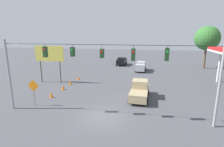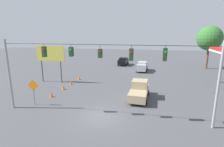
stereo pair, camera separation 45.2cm
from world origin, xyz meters
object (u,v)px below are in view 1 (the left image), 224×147
at_px(traffic_cone_nearest, 51,95).
at_px(work_zone_sign, 33,88).
at_px(sedan_black_withflow_deep, 122,61).
at_px(overhead_signal_span, 103,67).
at_px(traffic_cone_second, 63,87).
at_px(traffic_cone_fourth, 78,78).
at_px(pickup_truck_tan_crossing_near, 140,90).
at_px(roadside_billboard, 49,56).
at_px(sedan_silver_oncoming_deep, 141,66).
at_px(tree_horizon_left, 207,38).
at_px(traffic_cone_third, 70,82).

xyz_separation_m(traffic_cone_nearest, work_zone_sign, (0.45, 2.56, 1.66)).
height_order(sedan_black_withflow_deep, work_zone_sign, work_zone_sign).
height_order(overhead_signal_span, traffic_cone_second, overhead_signal_span).
relative_size(traffic_cone_second, traffic_cone_fourth, 1.00).
bearing_deg(traffic_cone_fourth, pickup_truck_tan_crossing_near, 147.42).
height_order(traffic_cone_fourth, roadside_billboard, roadside_billboard).
distance_m(sedan_silver_oncoming_deep, traffic_cone_fourth, 13.51).
distance_m(traffic_cone_nearest, tree_horizon_left, 33.64).
xyz_separation_m(pickup_truck_tan_crossing_near, traffic_cone_third, (10.50, -3.80, -0.65)).
height_order(traffic_cone_nearest, traffic_cone_fourth, same).
distance_m(sedan_black_withflow_deep, traffic_cone_third, 18.92).
bearing_deg(sedan_silver_oncoming_deep, traffic_cone_fourth, 42.48).
bearing_deg(sedan_silver_oncoming_deep, work_zone_sign, 62.24).
bearing_deg(sedan_silver_oncoming_deep, traffic_cone_third, 49.63).
relative_size(traffic_cone_fourth, roadside_billboard, 0.11).
bearing_deg(sedan_silver_oncoming_deep, roadside_billboard, 39.91).
height_order(traffic_cone_third, work_zone_sign, work_zone_sign).
bearing_deg(traffic_cone_nearest, work_zone_sign, 80.10).
height_order(sedan_black_withflow_deep, tree_horizon_left, tree_horizon_left).
relative_size(traffic_cone_fourth, work_zone_sign, 0.23).
distance_m(overhead_signal_span, work_zone_sign, 8.37).
relative_size(sedan_silver_oncoming_deep, traffic_cone_third, 6.93).
height_order(sedan_black_withflow_deep, traffic_cone_nearest, sedan_black_withflow_deep).
bearing_deg(sedan_black_withflow_deep, traffic_cone_nearest, 77.49).
height_order(sedan_silver_oncoming_deep, traffic_cone_fourth, sedan_silver_oncoming_deep).
relative_size(sedan_black_withflow_deep, traffic_cone_fourth, 6.83).
relative_size(overhead_signal_span, traffic_cone_third, 29.52).
relative_size(sedan_black_withflow_deep, traffic_cone_nearest, 6.83).
bearing_deg(traffic_cone_nearest, roadside_billboard, -60.30).
height_order(sedan_black_withflow_deep, pickup_truck_tan_crossing_near, pickup_truck_tan_crossing_near).
distance_m(overhead_signal_span, roadside_billboard, 14.62).
xyz_separation_m(traffic_cone_nearest, traffic_cone_second, (-0.05, -2.97, 0.00)).
bearing_deg(traffic_cone_nearest, traffic_cone_fourth, -90.87).
distance_m(sedan_silver_oncoming_deep, traffic_cone_third, 15.65).
bearing_deg(traffic_cone_second, tree_horizon_left, -139.67).
xyz_separation_m(pickup_truck_tan_crossing_near, roadside_billboard, (13.93, -4.37, 3.24)).
bearing_deg(traffic_cone_fourth, traffic_cone_nearest, 89.13).
xyz_separation_m(sedan_silver_oncoming_deep, traffic_cone_third, (10.13, 11.91, -0.69)).
height_order(pickup_truck_tan_crossing_near, work_zone_sign, work_zone_sign).
relative_size(traffic_cone_third, tree_horizon_left, 0.07).
distance_m(sedan_silver_oncoming_deep, pickup_truck_tan_crossing_near, 15.71).
bearing_deg(sedan_silver_oncoming_deep, traffic_cone_nearest, 59.98).
bearing_deg(overhead_signal_span, traffic_cone_nearest, -26.51).
height_order(sedan_silver_oncoming_deep, tree_horizon_left, tree_horizon_left).
relative_size(sedan_silver_oncoming_deep, tree_horizon_left, 0.49).
distance_m(sedan_silver_oncoming_deep, traffic_cone_second, 17.61).
bearing_deg(pickup_truck_tan_crossing_near, roadside_billboard, -17.40).
xyz_separation_m(traffic_cone_third, traffic_cone_fourth, (-0.18, -2.80, 0.00)).
relative_size(sedan_black_withflow_deep, roadside_billboard, 0.77).
xyz_separation_m(overhead_signal_span, sedan_black_withflow_deep, (2.13, -27.36, -3.77)).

